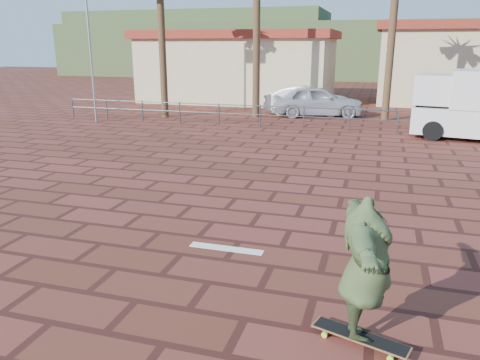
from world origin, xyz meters
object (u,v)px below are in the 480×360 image
at_px(longboard, 360,337).
at_px(skateboarder, 366,269).
at_px(car_silver, 317,101).
at_px(car_white, 308,101).

distance_m(longboard, skateboarder, 0.94).
bearing_deg(longboard, car_silver, 116.92).
bearing_deg(skateboarder, longboard, -169.46).
distance_m(longboard, car_silver, 19.72).
distance_m(car_silver, car_white, 0.76).
xyz_separation_m(longboard, skateboarder, (-0.00, 0.00, 0.94)).
xyz_separation_m(skateboarder, car_white, (-3.73, 19.95, -0.29)).
relative_size(skateboarder, car_white, 0.50).
distance_m(longboard, car_white, 20.31).
bearing_deg(longboard, skateboarder, 126.12).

